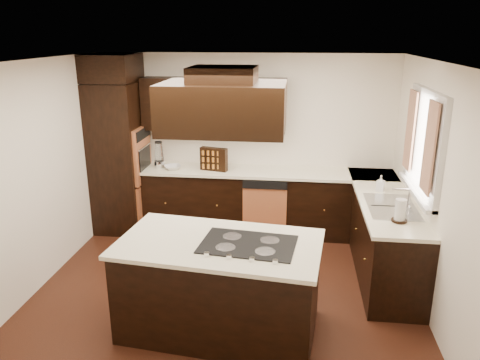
# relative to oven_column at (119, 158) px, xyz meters

# --- Properties ---
(floor) EXTENTS (4.20, 4.20, 0.02)m
(floor) POSITION_rel_oven_column_xyz_m (1.78, -1.71, -1.07)
(floor) COLOR #4E2515
(floor) RESTS_ON ground
(ceiling) EXTENTS (4.20, 4.20, 0.02)m
(ceiling) POSITION_rel_oven_column_xyz_m (1.78, -1.71, 1.45)
(ceiling) COLOR silver
(ceiling) RESTS_ON ground
(wall_back) EXTENTS (4.20, 0.02, 2.50)m
(wall_back) POSITION_rel_oven_column_xyz_m (1.78, 0.40, 0.19)
(wall_back) COLOR white
(wall_back) RESTS_ON ground
(wall_front) EXTENTS (4.20, 0.02, 2.50)m
(wall_front) POSITION_rel_oven_column_xyz_m (1.78, -3.81, 0.19)
(wall_front) COLOR white
(wall_front) RESTS_ON ground
(wall_left) EXTENTS (0.02, 4.20, 2.50)m
(wall_left) POSITION_rel_oven_column_xyz_m (-0.33, -1.71, 0.19)
(wall_left) COLOR white
(wall_left) RESTS_ON ground
(wall_right) EXTENTS (0.02, 4.20, 2.50)m
(wall_right) POSITION_rel_oven_column_xyz_m (3.88, -1.71, 0.19)
(wall_right) COLOR white
(wall_right) RESTS_ON ground
(oven_column) EXTENTS (0.65, 0.75, 2.12)m
(oven_column) POSITION_rel_oven_column_xyz_m (0.00, 0.00, 0.00)
(oven_column) COLOR black
(oven_column) RESTS_ON floor
(wall_oven_face) EXTENTS (0.05, 0.62, 0.78)m
(wall_oven_face) POSITION_rel_oven_column_xyz_m (0.35, 0.00, 0.06)
(wall_oven_face) COLOR #C76C3F
(wall_oven_face) RESTS_ON oven_column
(base_cabinets_back) EXTENTS (2.93, 0.60, 0.88)m
(base_cabinets_back) POSITION_rel_oven_column_xyz_m (1.81, 0.09, -0.62)
(base_cabinets_back) COLOR black
(base_cabinets_back) RESTS_ON floor
(base_cabinets_right) EXTENTS (0.60, 2.40, 0.88)m
(base_cabinets_right) POSITION_rel_oven_column_xyz_m (3.58, -0.80, -0.62)
(base_cabinets_right) COLOR black
(base_cabinets_right) RESTS_ON floor
(countertop_back) EXTENTS (2.93, 0.63, 0.04)m
(countertop_back) POSITION_rel_oven_column_xyz_m (1.81, 0.08, -0.16)
(countertop_back) COLOR white
(countertop_back) RESTS_ON base_cabinets_back
(countertop_right) EXTENTS (0.63, 2.40, 0.04)m
(countertop_right) POSITION_rel_oven_column_xyz_m (3.56, -0.80, -0.16)
(countertop_right) COLOR white
(countertop_right) RESTS_ON base_cabinets_right
(upper_cabinets) EXTENTS (2.00, 0.34, 0.72)m
(upper_cabinets) POSITION_rel_oven_column_xyz_m (1.34, 0.23, 0.75)
(upper_cabinets) COLOR black
(upper_cabinets) RESTS_ON wall_back
(dishwasher_front) EXTENTS (0.60, 0.05, 0.72)m
(dishwasher_front) POSITION_rel_oven_column_xyz_m (2.10, -0.20, -0.66)
(dishwasher_front) COLOR #C76C3F
(dishwasher_front) RESTS_ON floor
(window_frame) EXTENTS (0.06, 1.32, 1.12)m
(window_frame) POSITION_rel_oven_column_xyz_m (3.85, -1.16, 0.59)
(window_frame) COLOR silver
(window_frame) RESTS_ON wall_right
(window_pane) EXTENTS (0.00, 1.20, 1.00)m
(window_pane) POSITION_rel_oven_column_xyz_m (3.87, -1.16, 0.59)
(window_pane) COLOR white
(window_pane) RESTS_ON wall_right
(curtain_left) EXTENTS (0.02, 0.34, 0.90)m
(curtain_left) POSITION_rel_oven_column_xyz_m (3.79, -1.57, 0.64)
(curtain_left) COLOR beige
(curtain_left) RESTS_ON wall_right
(curtain_right) EXTENTS (0.02, 0.34, 0.90)m
(curtain_right) POSITION_rel_oven_column_xyz_m (3.79, -0.74, 0.64)
(curtain_right) COLOR beige
(curtain_right) RESTS_ON wall_right
(sink_rim) EXTENTS (0.52, 0.84, 0.01)m
(sink_rim) POSITION_rel_oven_column_xyz_m (3.58, -1.16, -0.14)
(sink_rim) COLOR silver
(sink_rim) RESTS_ON countertop_right
(island) EXTENTS (1.90, 1.18, 0.88)m
(island) POSITION_rel_oven_column_xyz_m (1.83, -2.29, -0.62)
(island) COLOR black
(island) RESTS_ON floor
(island_top) EXTENTS (1.98, 1.25, 0.04)m
(island_top) POSITION_rel_oven_column_xyz_m (1.83, -2.29, -0.16)
(island_top) COLOR white
(island_top) RESTS_ON island
(cooktop) EXTENTS (0.91, 0.66, 0.01)m
(cooktop) POSITION_rel_oven_column_xyz_m (2.10, -2.32, -0.13)
(cooktop) COLOR black
(cooktop) RESTS_ON island_top
(range_hood) EXTENTS (1.05, 0.72, 0.42)m
(range_hood) POSITION_rel_oven_column_xyz_m (1.88, -2.25, 1.10)
(range_hood) COLOR black
(range_hood) RESTS_ON ceiling
(hood_duct) EXTENTS (0.55, 0.50, 0.13)m
(hood_duct) POSITION_rel_oven_column_xyz_m (1.88, -2.25, 1.38)
(hood_duct) COLOR black
(hood_duct) RESTS_ON ceiling
(blender_base) EXTENTS (0.15, 0.15, 0.10)m
(blender_base) POSITION_rel_oven_column_xyz_m (0.58, 0.05, -0.09)
(blender_base) COLOR silver
(blender_base) RESTS_ON countertop_back
(blender_pitcher) EXTENTS (0.13, 0.13, 0.26)m
(blender_pitcher) POSITION_rel_oven_column_xyz_m (0.58, 0.05, 0.09)
(blender_pitcher) COLOR silver
(blender_pitcher) RESTS_ON blender_base
(spice_rack) EXTENTS (0.40, 0.19, 0.32)m
(spice_rack) POSITION_rel_oven_column_xyz_m (1.37, 0.01, 0.02)
(spice_rack) COLOR black
(spice_rack) RESTS_ON countertop_back
(mixing_bowl) EXTENTS (0.31, 0.31, 0.06)m
(mixing_bowl) POSITION_rel_oven_column_xyz_m (0.78, -0.00, -0.11)
(mixing_bowl) COLOR silver
(mixing_bowl) RESTS_ON countertop_back
(soap_bottle) EXTENTS (0.12, 0.12, 0.20)m
(soap_bottle) POSITION_rel_oven_column_xyz_m (3.53, -0.63, -0.04)
(soap_bottle) COLOR silver
(soap_bottle) RESTS_ON countertop_right
(paper_towel) EXTENTS (0.13, 0.13, 0.24)m
(paper_towel) POSITION_rel_oven_column_xyz_m (3.57, -1.59, -0.02)
(paper_towel) COLOR silver
(paper_towel) RESTS_ON countertop_right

